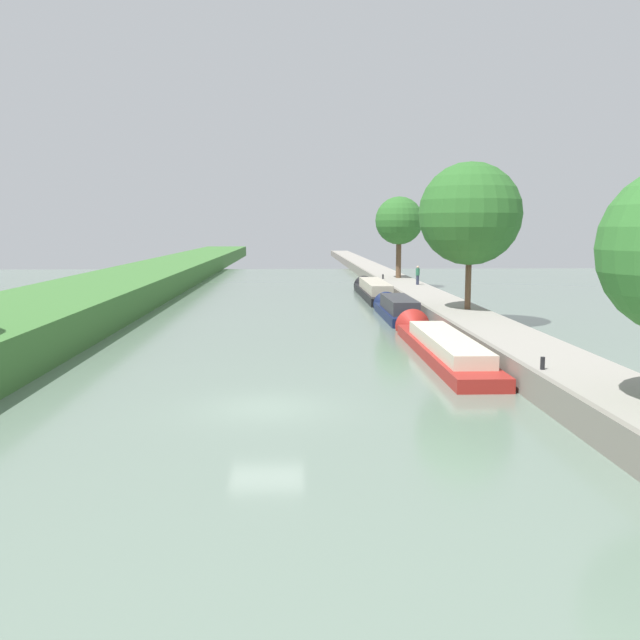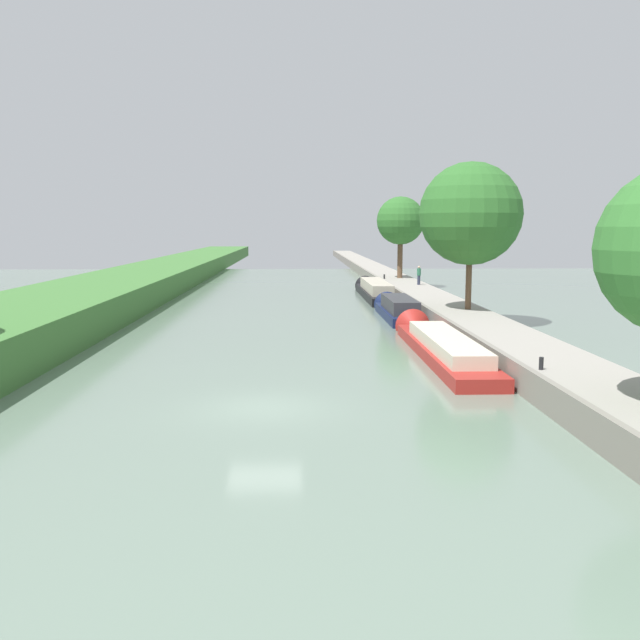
% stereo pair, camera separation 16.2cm
% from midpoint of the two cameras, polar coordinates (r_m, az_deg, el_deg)
% --- Properties ---
extents(ground_plane, '(160.00, 160.00, 0.00)m').
position_cam_midpoint_polar(ground_plane, '(23.66, -4.37, -7.15)').
color(ground_plane, slate).
extents(right_towpath, '(3.43, 260.00, 1.05)m').
position_cam_midpoint_polar(right_towpath, '(25.58, 21.42, -5.33)').
color(right_towpath, gray).
rests_on(right_towpath, ground_plane).
extents(stone_quay, '(0.25, 260.00, 1.10)m').
position_cam_midpoint_polar(stone_quay, '(24.91, 17.52, -5.43)').
color(stone_quay, gray).
rests_on(stone_quay, ground_plane).
extents(narrowboat_red, '(2.15, 15.80, 2.04)m').
position_cam_midpoint_polar(narrowboat_red, '(33.89, 9.83, -1.97)').
color(narrowboat_red, maroon).
rests_on(narrowboat_red, ground_plane).
extents(narrowboat_navy, '(2.05, 10.60, 2.14)m').
position_cam_midpoint_polar(narrowboat_navy, '(47.41, 6.40, 0.92)').
color(narrowboat_navy, '#141E42').
rests_on(narrowboat_navy, ground_plane).
extents(narrowboat_black, '(2.10, 16.07, 2.17)m').
position_cam_midpoint_polar(narrowboat_black, '(61.03, 4.53, 2.46)').
color(narrowboat_black, black).
rests_on(narrowboat_black, ground_plane).
extents(tree_rightbank_midnear, '(6.20, 6.20, 8.90)m').
position_cam_midpoint_polar(tree_rightbank_midnear, '(43.36, 12.33, 8.49)').
color(tree_rightbank_midnear, brown).
rests_on(tree_rightbank_midnear, right_towpath).
extents(tree_rightbank_midfar, '(4.72, 4.72, 8.03)m').
position_cam_midpoint_polar(tree_rightbank_midfar, '(69.80, 6.68, 8.06)').
color(tree_rightbank_midfar, brown).
rests_on(tree_rightbank_midfar, right_towpath).
extents(person_walking, '(0.34, 0.34, 1.66)m').
position_cam_midpoint_polar(person_walking, '(61.70, 8.17, 3.69)').
color(person_walking, '#282D42').
rests_on(person_walking, right_towpath).
extents(mooring_bollard_near, '(0.16, 0.16, 0.45)m').
position_cam_midpoint_polar(mooring_bollard_near, '(25.71, 17.83, -3.40)').
color(mooring_bollard_near, black).
rests_on(mooring_bollard_near, right_towpath).
extents(mooring_bollard_far, '(0.16, 0.16, 0.45)m').
position_cam_midpoint_polar(mooring_bollard_far, '(68.42, 5.36, 3.56)').
color(mooring_bollard_far, black).
rests_on(mooring_bollard_far, right_towpath).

